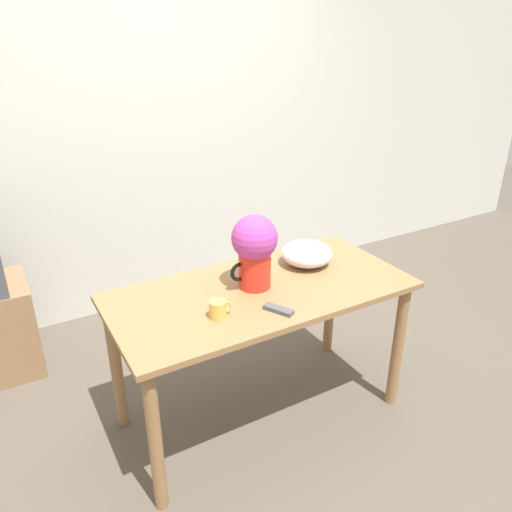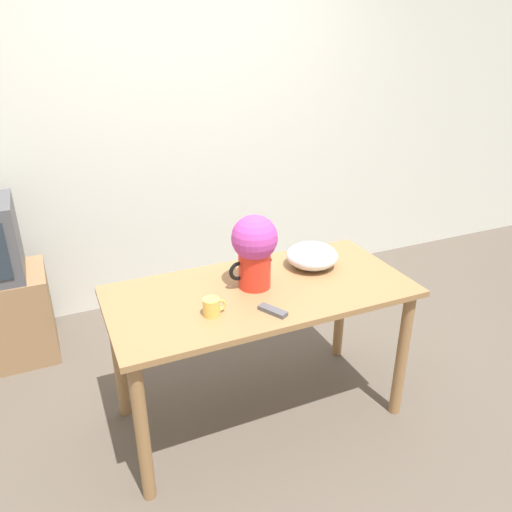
# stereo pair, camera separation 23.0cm
# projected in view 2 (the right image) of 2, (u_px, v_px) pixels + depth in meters

# --- Properties ---
(ground_plane) EXTENTS (12.00, 12.00, 0.00)m
(ground_plane) POSITION_uv_depth(u_px,v_px,m) (275.00, 419.00, 2.71)
(ground_plane) COLOR brown
(wall_back) EXTENTS (8.00, 0.05, 2.60)m
(wall_back) POSITION_uv_depth(u_px,v_px,m) (178.00, 127.00, 3.51)
(wall_back) COLOR silver
(wall_back) RESTS_ON ground_plane
(table) EXTENTS (1.49, 0.71, 0.77)m
(table) POSITION_uv_depth(u_px,v_px,m) (261.00, 309.00, 2.49)
(table) COLOR olive
(table) RESTS_ON ground_plane
(flower_vase) EXTENTS (0.24, 0.22, 0.37)m
(flower_vase) POSITION_uv_depth(u_px,v_px,m) (254.00, 247.00, 2.38)
(flower_vase) COLOR red
(flower_vase) RESTS_ON table
(coffee_mug) EXTENTS (0.11, 0.08, 0.08)m
(coffee_mug) POSITION_uv_depth(u_px,v_px,m) (212.00, 307.00, 2.20)
(coffee_mug) COLOR gold
(coffee_mug) RESTS_ON table
(white_bowl) EXTENTS (0.27, 0.27, 0.13)m
(white_bowl) POSITION_uv_depth(u_px,v_px,m) (312.00, 256.00, 2.64)
(white_bowl) COLOR silver
(white_bowl) RESTS_ON table
(remote_control) EXTENTS (0.10, 0.15, 0.02)m
(remote_control) POSITION_uv_depth(u_px,v_px,m) (273.00, 311.00, 2.23)
(remote_control) COLOR #4C4C51
(remote_control) RESTS_ON table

